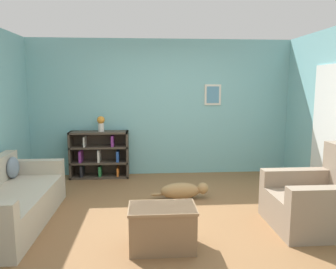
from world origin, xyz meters
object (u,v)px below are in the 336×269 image
(bookshelf, at_px, (100,155))
(vase, at_px, (101,123))
(couch, at_px, (6,203))
(dog, at_px, (183,191))
(recliner_chair, at_px, (320,201))
(coffee_table, at_px, (162,226))

(bookshelf, distance_m, vase, 0.61)
(couch, relative_size, vase, 7.00)
(dog, xyz_separation_m, vase, (-1.39, 1.32, 0.91))
(recliner_chair, height_order, dog, recliner_chair)
(bookshelf, bearing_deg, couch, -112.37)
(couch, bearing_deg, coffee_table, -21.40)
(recliner_chair, distance_m, dog, 1.93)
(vase, bearing_deg, dog, -43.48)
(bookshelf, height_order, dog, bookshelf)
(vase, bearing_deg, bookshelf, 152.50)
(bookshelf, distance_m, recliner_chair, 3.87)
(couch, bearing_deg, dog, 18.66)
(couch, distance_m, dog, 2.44)
(couch, relative_size, recliner_chair, 1.91)
(coffee_table, bearing_deg, vase, 109.13)
(bookshelf, height_order, recliner_chair, recliner_chair)
(dog, bearing_deg, couch, -161.34)
(vase, bearing_deg, coffee_table, -70.87)
(bookshelf, xyz_separation_m, recliner_chair, (2.99, -2.45, -0.10))
(couch, xyz_separation_m, recliner_chair, (3.87, -0.34, 0.05))
(couch, height_order, vase, vase)
(recliner_chair, xyz_separation_m, dog, (-1.56, 1.11, -0.20))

